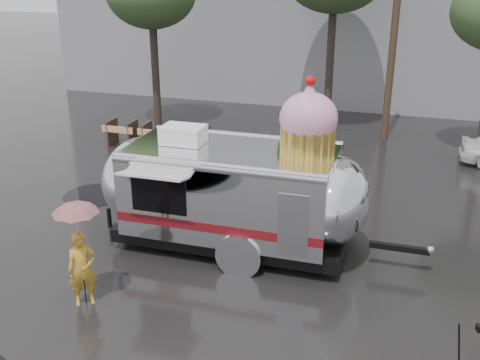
% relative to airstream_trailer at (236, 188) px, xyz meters
% --- Properties ---
extents(ground, '(120.00, 120.00, 0.00)m').
position_rel_airstream_trailer_xyz_m(ground, '(0.32, -3.55, -1.57)').
color(ground, black).
rests_on(ground, ground).
extents(utility_pole, '(1.60, 0.28, 9.00)m').
position_rel_airstream_trailer_xyz_m(utility_pole, '(2.82, 10.45, 3.05)').
color(utility_pole, '#473323').
rests_on(utility_pole, ground).
extents(barricade_row, '(4.30, 0.80, 1.00)m').
position_rel_airstream_trailer_xyz_m(barricade_row, '(-5.23, 6.41, -1.05)').
color(barricade_row, '#473323').
rests_on(barricade_row, ground).
extents(airstream_trailer, '(8.31, 3.19, 4.47)m').
position_rel_airstream_trailer_xyz_m(airstream_trailer, '(0.00, 0.00, 0.00)').
color(airstream_trailer, silver).
rests_on(airstream_trailer, ground).
extents(person_left, '(0.70, 0.66, 1.62)m').
position_rel_airstream_trailer_xyz_m(person_left, '(-2.21, -3.36, -0.76)').
color(person_left, gold).
rests_on(person_left, ground).
extents(umbrella_pink, '(1.14, 1.14, 2.33)m').
position_rel_airstream_trailer_xyz_m(umbrella_pink, '(-2.21, -3.36, 0.37)').
color(umbrella_pink, pink).
rests_on(umbrella_pink, ground).
extents(tripod, '(0.64, 0.61, 1.58)m').
position_rel_airstream_trailer_xyz_m(tripod, '(5.24, -4.06, -0.63)').
color(tripod, black).
rests_on(tripod, ground).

